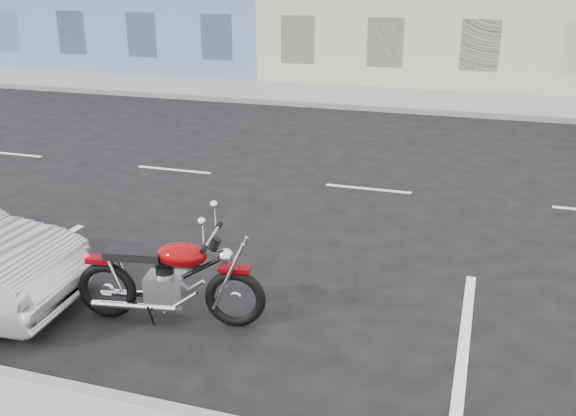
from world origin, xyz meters
name	(u,v)px	position (x,y,z in m)	size (l,w,h in m)	color
ground	(480,200)	(0.00, 0.00, 0.00)	(120.00, 120.00, 0.00)	black
sidewalk_far	(328,95)	(-5.00, 8.70, 0.07)	(80.00, 3.40, 0.15)	gray
curb_far	(313,105)	(-5.00, 7.00, 0.08)	(80.00, 0.12, 0.16)	gray
motorcycle	(237,286)	(-2.48, -5.28, 0.50)	(2.19, 0.78, 1.10)	black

